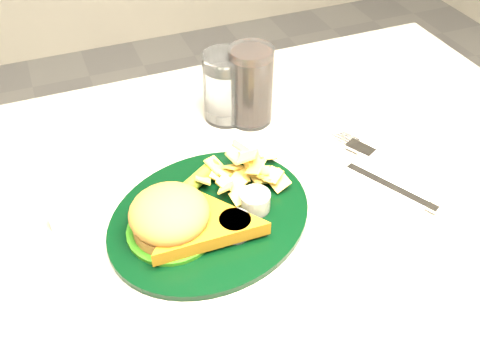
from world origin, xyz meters
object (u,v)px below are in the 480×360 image
at_px(water_glass, 226,87).
at_px(fork_napkin, 387,182).
at_px(cola_glass, 251,86).
at_px(dinner_plate, 209,202).

height_order(water_glass, fork_napkin, water_glass).
distance_m(water_glass, fork_napkin, 0.29).
relative_size(cola_glass, fork_napkin, 0.70).
distance_m(dinner_plate, water_glass, 0.24).
bearing_deg(cola_glass, water_glass, 147.04).
bearing_deg(cola_glass, fork_napkin, -62.22).
relative_size(dinner_plate, fork_napkin, 1.56).
relative_size(water_glass, fork_napkin, 0.62).
bearing_deg(dinner_plate, water_glass, 40.39).
height_order(water_glass, cola_glass, cola_glass).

